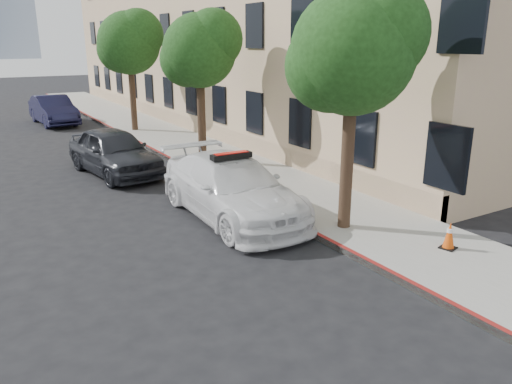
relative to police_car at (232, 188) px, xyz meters
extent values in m
plane|color=black|center=(-1.10, -0.39, -0.80)|extent=(120.00, 120.00, 0.00)
cube|color=gray|center=(2.50, 9.61, -0.72)|extent=(3.20, 50.00, 0.15)
cube|color=maroon|center=(0.96, 9.61, -0.72)|extent=(0.12, 50.00, 0.15)
cube|color=tan|center=(8.10, 14.61, 4.20)|extent=(8.00, 36.00, 10.00)
cylinder|color=black|center=(1.80, -2.39, 1.00)|extent=(0.30, 0.30, 3.30)
sphere|color=#173711|center=(1.80, -2.39, 3.45)|extent=(2.80, 2.80, 2.80)
sphere|color=#173711|center=(2.20, -2.69, 3.85)|extent=(2.24, 2.24, 2.24)
sphere|color=#173711|center=(1.45, -2.09, 3.15)|extent=(2.10, 2.10, 2.10)
cylinder|color=black|center=(1.80, 5.61, 0.95)|extent=(0.30, 0.30, 3.19)
sphere|color=#173711|center=(1.80, 5.61, 3.34)|extent=(2.60, 2.60, 2.60)
sphere|color=#173711|center=(2.20, 5.31, 3.74)|extent=(2.08, 2.08, 2.08)
sphere|color=#173711|center=(1.45, 5.91, 3.04)|extent=(1.95, 1.95, 1.95)
cylinder|color=black|center=(1.80, 13.61, 1.06)|extent=(0.30, 0.30, 3.41)
sphere|color=#173711|center=(1.80, 13.61, 3.56)|extent=(3.00, 3.00, 3.00)
sphere|color=#173711|center=(2.20, 13.31, 3.96)|extent=(2.40, 2.40, 2.40)
sphere|color=#173711|center=(1.45, 13.91, 3.26)|extent=(2.25, 2.25, 2.25)
imported|color=white|center=(0.00, 0.00, 0.00)|extent=(2.28, 5.51, 1.59)
cube|color=black|center=(0.00, 0.00, 0.85)|extent=(1.10, 0.29, 0.14)
cube|color=#A50A07|center=(0.00, 0.00, 0.91)|extent=(0.90, 0.23, 0.06)
imported|color=black|center=(-1.39, 5.97, 0.00)|extent=(2.50, 4.92, 1.60)
imported|color=black|center=(-1.21, 18.46, -0.01)|extent=(1.98, 4.87, 1.57)
cylinder|color=white|center=(1.25, 1.58, -0.60)|extent=(0.34, 0.34, 0.11)
cylinder|color=white|center=(1.25, 1.58, -0.25)|extent=(0.25, 0.25, 0.58)
ellipsoid|color=navy|center=(1.25, 1.58, 0.14)|extent=(0.28, 0.28, 0.19)
cylinder|color=white|center=(1.25, 1.58, -0.12)|extent=(0.37, 0.17, 0.11)
cylinder|color=white|center=(1.25, 1.58, -0.12)|extent=(0.14, 0.21, 0.11)
cube|color=black|center=(2.86, -4.61, -0.64)|extent=(0.39, 0.39, 0.03)
cone|color=#D6490B|center=(2.86, -4.61, -0.33)|extent=(0.25, 0.25, 0.59)
cylinder|color=white|center=(2.86, -4.61, -0.23)|extent=(0.13, 0.13, 0.09)
camera|label=1|loc=(-5.93, -11.04, 3.71)|focal=35.00mm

